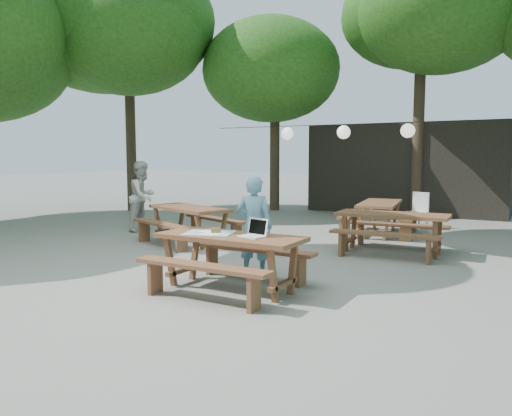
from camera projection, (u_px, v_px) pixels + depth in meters
The scene contains 12 objects.
ground at pixel (217, 274), 7.63m from camera, with size 80.00×80.00×0.00m, color #62625D.
pavilion at pixel (411, 168), 16.29m from camera, with size 6.00×3.00×2.80m, color black.
main_picnic_table at pixel (230, 262), 6.71m from camera, with size 2.00×1.58×0.75m.
picnic_table_nw at pixel (189, 224), 10.35m from camera, with size 2.33×2.14×0.75m.
picnic_table_ne at pixel (392, 233), 9.23m from camera, with size 2.04×1.68×0.75m.
picnic_table_far_e at pixel (379, 218), 11.44m from camera, with size 1.84×2.11×0.75m.
woman at pixel (254, 226), 7.41m from camera, with size 0.56×0.37×1.53m, color #70ACCD.
second_person at pixel (143, 196), 11.96m from camera, with size 0.82×0.64×1.68m, color beige.
plastic_chair at pixel (417, 218), 12.41m from camera, with size 0.55×0.55×0.90m.
laptop at pixel (255, 232), 6.52m from camera, with size 0.38×0.33×0.24m.
tabletop_clutter at pixel (211, 232), 6.83m from camera, with size 0.78×0.72×0.08m.
paper_lanterns at pixel (344, 132), 12.64m from camera, with size 9.00×0.34×0.38m.
Camera 1 is at (4.26, -6.19, 1.81)m, focal length 35.00 mm.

